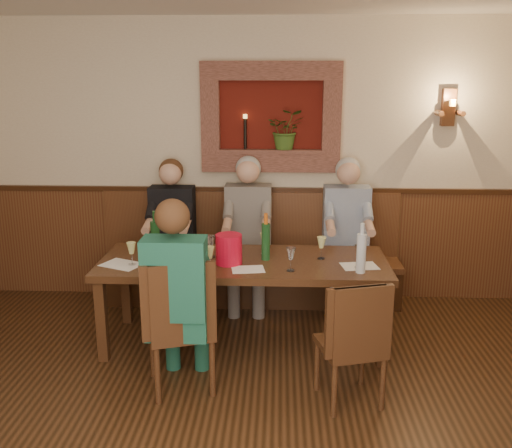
# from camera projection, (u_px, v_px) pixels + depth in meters

# --- Properties ---
(room_shell) EXTENTS (6.04, 6.04, 2.82)m
(room_shell) POSITION_uv_depth(u_px,v_px,m) (218.00, 155.00, 2.70)
(room_shell) COLOR beige
(room_shell) RESTS_ON ground
(wainscoting) EXTENTS (6.02, 6.02, 1.15)m
(wainscoting) POSITION_uv_depth(u_px,v_px,m) (222.00, 399.00, 3.03)
(wainscoting) COLOR #522817
(wainscoting) RESTS_ON ground
(wall_niche) EXTENTS (1.36, 0.30, 1.06)m
(wall_niche) POSITION_uv_depth(u_px,v_px,m) (275.00, 122.00, 5.55)
(wall_niche) COLOR #59140C
(wall_niche) RESTS_ON ground
(wall_sconce) EXTENTS (0.25, 0.20, 0.35)m
(wall_sconce) POSITION_uv_depth(u_px,v_px,m) (449.00, 108.00, 5.44)
(wall_sconce) COLOR #522817
(wall_sconce) RESTS_ON ground
(dining_table) EXTENTS (2.40, 0.90, 0.75)m
(dining_table) POSITION_uv_depth(u_px,v_px,m) (244.00, 268.00, 4.79)
(dining_table) COLOR #371A10
(dining_table) RESTS_ON ground
(bench) EXTENTS (3.00, 0.45, 1.11)m
(bench) POSITION_uv_depth(u_px,v_px,m) (250.00, 270.00, 5.79)
(bench) COLOR #381E0F
(bench) RESTS_ON ground
(chair_near_left) EXTENTS (0.57, 0.57, 1.03)m
(chair_near_left) POSITION_uv_depth(u_px,v_px,m) (181.00, 350.00, 4.17)
(chair_near_left) COLOR #371A10
(chair_near_left) RESTS_ON ground
(chair_near_right) EXTENTS (0.51, 0.51, 0.93)m
(chair_near_right) POSITION_uv_depth(u_px,v_px,m) (350.00, 366.00, 4.00)
(chair_near_right) COLOR #371A10
(chair_near_right) RESTS_ON ground
(person_bench_left) EXTENTS (0.44, 0.54, 1.46)m
(person_bench_left) POSITION_uv_depth(u_px,v_px,m) (172.00, 246.00, 5.65)
(person_bench_left) COLOR black
(person_bench_left) RESTS_ON ground
(person_bench_mid) EXTENTS (0.45, 0.55, 1.50)m
(person_bench_mid) POSITION_uv_depth(u_px,v_px,m) (248.00, 246.00, 5.61)
(person_bench_mid) COLOR #595251
(person_bench_mid) RESTS_ON ground
(person_bench_right) EXTENTS (0.45, 0.55, 1.49)m
(person_bench_right) POSITION_uv_depth(u_px,v_px,m) (346.00, 247.00, 5.58)
(person_bench_right) COLOR navy
(person_bench_right) RESTS_ON ground
(person_chair_front) EXTENTS (0.44, 0.53, 1.46)m
(person_chair_front) POSITION_uv_depth(u_px,v_px,m) (179.00, 312.00, 4.08)
(person_chair_front) COLOR #164850
(person_chair_front) RESTS_ON ground
(spittoon_bucket) EXTENTS (0.26, 0.26, 0.25)m
(spittoon_bucket) POSITION_uv_depth(u_px,v_px,m) (229.00, 249.00, 4.66)
(spittoon_bucket) COLOR red
(spittoon_bucket) RESTS_ON dining_table
(wine_bottle_green_a) EXTENTS (0.09, 0.09, 0.40)m
(wine_bottle_green_a) POSITION_uv_depth(u_px,v_px,m) (266.00, 241.00, 4.75)
(wine_bottle_green_a) COLOR #19471E
(wine_bottle_green_a) RESTS_ON dining_table
(wine_bottle_green_b) EXTENTS (0.08, 0.08, 0.41)m
(wine_bottle_green_b) POSITION_uv_depth(u_px,v_px,m) (155.00, 239.00, 4.78)
(wine_bottle_green_b) COLOR #19471E
(wine_bottle_green_b) RESTS_ON dining_table
(water_bottle) EXTENTS (0.09, 0.09, 0.40)m
(water_bottle) POSITION_uv_depth(u_px,v_px,m) (361.00, 252.00, 4.43)
(water_bottle) COLOR silver
(water_bottle) RESTS_ON dining_table
(tasting_sheet_a) EXTENTS (0.38, 0.34, 0.00)m
(tasting_sheet_a) POSITION_uv_depth(u_px,v_px,m) (122.00, 264.00, 4.66)
(tasting_sheet_a) COLOR white
(tasting_sheet_a) RESTS_ON dining_table
(tasting_sheet_b) EXTENTS (0.28, 0.22, 0.00)m
(tasting_sheet_b) POSITION_uv_depth(u_px,v_px,m) (248.00, 269.00, 4.54)
(tasting_sheet_b) COLOR white
(tasting_sheet_b) RESTS_ON dining_table
(tasting_sheet_c) EXTENTS (0.32, 0.25, 0.00)m
(tasting_sheet_c) POSITION_uv_depth(u_px,v_px,m) (359.00, 266.00, 4.62)
(tasting_sheet_c) COLOR white
(tasting_sheet_c) RESTS_ON dining_table
(tasting_sheet_d) EXTENTS (0.29, 0.24, 0.00)m
(tasting_sheet_d) POSITION_uv_depth(u_px,v_px,m) (183.00, 270.00, 4.52)
(tasting_sheet_d) COLOR white
(tasting_sheet_d) RESTS_ON dining_table
(wine_glass_0) EXTENTS (0.08, 0.08, 0.19)m
(wine_glass_0) POSITION_uv_depth(u_px,v_px,m) (237.00, 253.00, 4.65)
(wine_glass_0) COLOR #DFE589
(wine_glass_0) RESTS_ON dining_table
(wine_glass_1) EXTENTS (0.08, 0.08, 0.19)m
(wine_glass_1) POSITION_uv_depth(u_px,v_px,m) (359.00, 257.00, 4.55)
(wine_glass_1) COLOR white
(wine_glass_1) RESTS_ON dining_table
(wine_glass_2) EXTENTS (0.08, 0.08, 0.19)m
(wine_glass_2) POSITION_uv_depth(u_px,v_px,m) (176.00, 254.00, 4.61)
(wine_glass_2) COLOR #DFE589
(wine_glass_2) RESTS_ON dining_table
(wine_glass_3) EXTENTS (0.08, 0.08, 0.19)m
(wine_glass_3) POSITION_uv_depth(u_px,v_px,m) (291.00, 259.00, 4.48)
(wine_glass_3) COLOR white
(wine_glass_3) RESTS_ON dining_table
(wine_glass_4) EXTENTS (0.08, 0.08, 0.19)m
(wine_glass_4) POSITION_uv_depth(u_px,v_px,m) (211.00, 247.00, 4.82)
(wine_glass_4) COLOR white
(wine_glass_4) RESTS_ON dining_table
(wine_glass_5) EXTENTS (0.08, 0.08, 0.19)m
(wine_glass_5) POSITION_uv_depth(u_px,v_px,m) (321.00, 248.00, 4.78)
(wine_glass_5) COLOR #DFE589
(wine_glass_5) RESTS_ON dining_table
(wine_glass_6) EXTENTS (0.08, 0.08, 0.19)m
(wine_glass_6) POSITION_uv_depth(u_px,v_px,m) (264.00, 244.00, 4.90)
(wine_glass_6) COLOR #DFE589
(wine_glass_6) RESTS_ON dining_table
(wine_glass_7) EXTENTS (0.08, 0.08, 0.19)m
(wine_glass_7) POSITION_uv_depth(u_px,v_px,m) (132.00, 254.00, 4.63)
(wine_glass_7) COLOR #DFE589
(wine_glass_7) RESTS_ON dining_table
(wine_glass_8) EXTENTS (0.08, 0.08, 0.19)m
(wine_glass_8) POSITION_uv_depth(u_px,v_px,m) (210.00, 258.00, 4.51)
(wine_glass_8) COLOR #DFE589
(wine_glass_8) RESTS_ON dining_table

